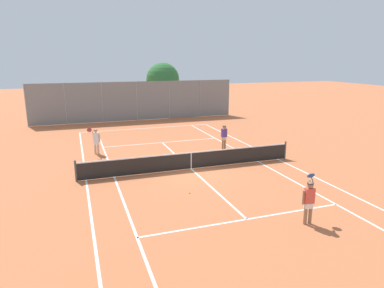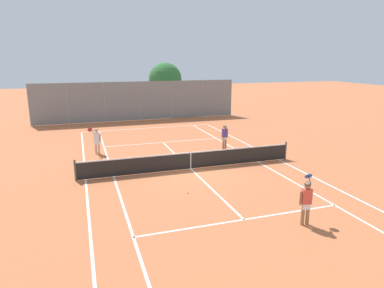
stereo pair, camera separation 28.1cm
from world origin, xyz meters
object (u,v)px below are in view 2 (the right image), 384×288
at_px(player_far_left, 97,139).
at_px(loose_tennis_ball_0, 188,193).
at_px(player_far_right, 225,136).
at_px(player_near_side, 306,201).
at_px(loose_tennis_ball_1, 117,134).
at_px(tennis_net, 191,160).
at_px(tree_behind_left, 166,80).

bearing_deg(player_far_left, loose_tennis_ball_0, -66.96).
height_order(player_far_left, player_far_right, player_far_left).
bearing_deg(player_near_side, loose_tennis_ball_1, 104.98).
distance_m(player_near_side, loose_tennis_ball_1, 18.38).
distance_m(player_near_side, loose_tennis_ball_0, 5.25).
relative_size(player_far_right, loose_tennis_ball_0, 24.24).
xyz_separation_m(player_near_side, loose_tennis_ball_1, (-4.74, 17.73, -0.89)).
relative_size(tennis_net, player_far_left, 6.76).
height_order(loose_tennis_ball_0, tree_behind_left, tree_behind_left).
distance_m(player_far_right, loose_tennis_ball_0, 8.14).
xyz_separation_m(player_far_left, loose_tennis_ball_1, (1.80, 5.54, -0.89)).
bearing_deg(player_far_right, tree_behind_left, 89.33).
bearing_deg(player_far_left, player_near_side, -61.76).
xyz_separation_m(tennis_net, player_far_right, (3.46, 3.33, 0.40)).
relative_size(player_far_right, loose_tennis_ball_1, 24.24).
bearing_deg(loose_tennis_ball_0, tennis_net, 69.83).
bearing_deg(player_far_left, loose_tennis_ball_1, 71.95).
bearing_deg(loose_tennis_ball_1, player_far_right, -48.01).
relative_size(player_far_left, loose_tennis_ball_1, 26.88).
xyz_separation_m(tennis_net, player_far_left, (-4.64, 4.78, 0.42)).
xyz_separation_m(player_far_right, loose_tennis_ball_1, (-6.29, 6.99, -0.88)).
bearing_deg(tennis_net, player_near_side, -75.56).
bearing_deg(tree_behind_left, loose_tennis_ball_0, -101.84).
relative_size(player_far_right, tree_behind_left, 0.29).
relative_size(loose_tennis_ball_0, tree_behind_left, 0.01).
xyz_separation_m(tennis_net, loose_tennis_ball_0, (-1.21, -3.29, -0.48)).
distance_m(player_far_right, loose_tennis_ball_1, 9.44).
height_order(player_near_side, player_far_left, same).
height_order(tennis_net, player_near_side, player_near_side).
bearing_deg(player_far_right, tennis_net, -136.09).
bearing_deg(tennis_net, player_far_left, 134.15).
height_order(tennis_net, loose_tennis_ball_0, tennis_net).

